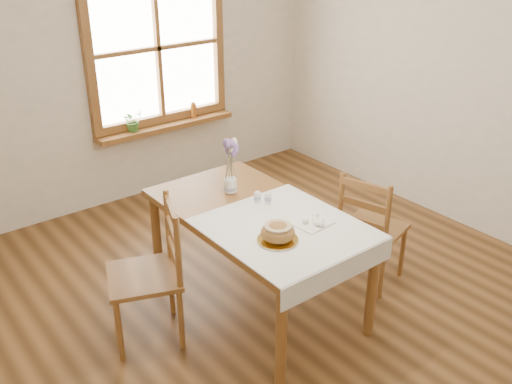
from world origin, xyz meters
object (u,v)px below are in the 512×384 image
Objects in this scene: chair_left at (143,274)px; chair_right at (373,227)px; dining_table at (256,223)px; bread_plate at (278,240)px; flower_vase at (230,186)px.

chair_left is 1.74m from chair_right.
dining_table is 1.64× the size of chair_left.
chair_right is 3.72× the size of bread_plate.
dining_table is 6.46× the size of bread_plate.
chair_right is 1.12m from flower_vase.
chair_right is at bearing 6.07° from bread_plate.
bread_plate is at bearing 80.35° from chair_right.
chair_left is (-0.80, 0.16, -0.18)m from dining_table.
flower_vase is (0.04, 0.35, 0.14)m from dining_table.
chair_left is at bearing -166.73° from flower_vase.
dining_table is 0.96m from chair_right.
flower_vase is at bearing 36.98° from chair_right.
chair_left is 9.46× the size of flower_vase.
chair_left reaches higher than chair_right.
bread_plate is 2.41× the size of flower_vase.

